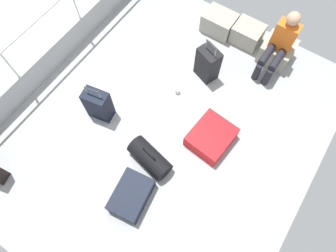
% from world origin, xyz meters
% --- Properties ---
extents(ground_plane, '(4.40, 5.20, 0.06)m').
position_xyz_m(ground_plane, '(0.00, 0.00, -0.03)').
color(ground_plane, '#939699').
extents(gunwale_port, '(0.06, 5.20, 0.45)m').
position_xyz_m(gunwale_port, '(-2.17, 0.00, 0.23)').
color(gunwale_port, '#939699').
rests_on(gunwale_port, ground_plane).
extents(railing_port, '(0.04, 4.20, 1.02)m').
position_xyz_m(railing_port, '(-2.17, 0.00, 0.78)').
color(railing_port, silver).
rests_on(railing_port, ground_plane).
extents(sea_wake, '(12.00, 12.00, 0.01)m').
position_xyz_m(sea_wake, '(-3.60, 0.00, -0.34)').
color(sea_wake, '#598C9E').
rests_on(sea_wake, ground_plane).
extents(cargo_crate_0, '(0.58, 0.42, 0.36)m').
position_xyz_m(cargo_crate_0, '(-0.30, 2.12, 0.18)').
color(cargo_crate_0, gray).
rests_on(cargo_crate_0, ground_plane).
extents(cargo_crate_1, '(0.52, 0.41, 0.34)m').
position_xyz_m(cargo_crate_1, '(0.23, 2.18, 0.17)').
color(cargo_crate_1, gray).
rests_on(cargo_crate_1, ground_plane).
extents(cargo_crate_2, '(0.53, 0.50, 0.35)m').
position_xyz_m(cargo_crate_2, '(0.81, 2.12, 0.18)').
color(cargo_crate_2, '#9E9989').
rests_on(cargo_crate_2, ground_plane).
extents(passenger_seated, '(0.34, 0.66, 1.05)m').
position_xyz_m(passenger_seated, '(0.81, 1.95, 0.54)').
color(passenger_seated, orange).
rests_on(passenger_seated, ground_plane).
extents(suitcase_0, '(0.61, 0.69, 0.25)m').
position_xyz_m(suitcase_0, '(0.67, 0.20, 0.12)').
color(suitcase_0, red).
rests_on(suitcase_0, ground_plane).
extents(suitcase_1, '(0.40, 0.29, 0.72)m').
position_xyz_m(suitcase_1, '(-0.97, -0.36, 0.29)').
color(suitcase_1, black).
rests_on(suitcase_1, ground_plane).
extents(suitcase_2, '(0.51, 0.67, 0.25)m').
position_xyz_m(suitcase_2, '(0.20, -1.15, 0.12)').
color(suitcase_2, black).
rests_on(suitcase_2, ground_plane).
extents(suitcase_4, '(0.41, 0.36, 0.77)m').
position_xyz_m(suitcase_4, '(0.01, 1.18, 0.30)').
color(suitcase_4, black).
rests_on(suitcase_4, ground_plane).
extents(duffel_bag, '(0.69, 0.42, 0.43)m').
position_xyz_m(duffel_bag, '(0.11, -0.57, 0.15)').
color(duffel_bag, black).
rests_on(duffel_bag, ground_plane).
extents(paper_cup, '(0.08, 0.08, 0.10)m').
position_xyz_m(paper_cup, '(-0.20, 0.62, 0.05)').
color(paper_cup, white).
rests_on(paper_cup, ground_plane).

